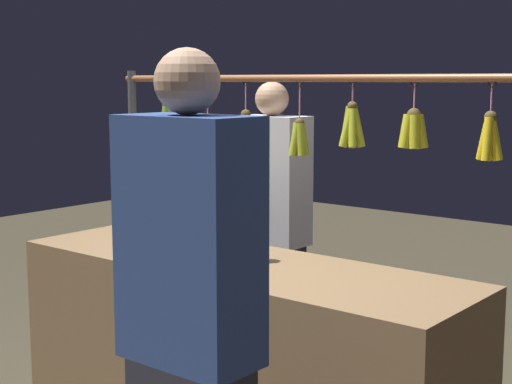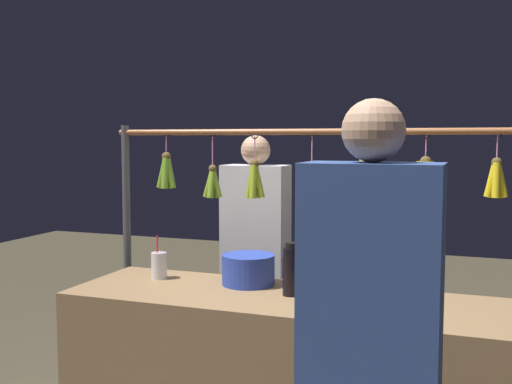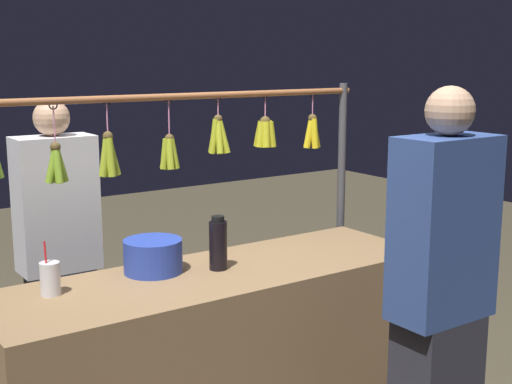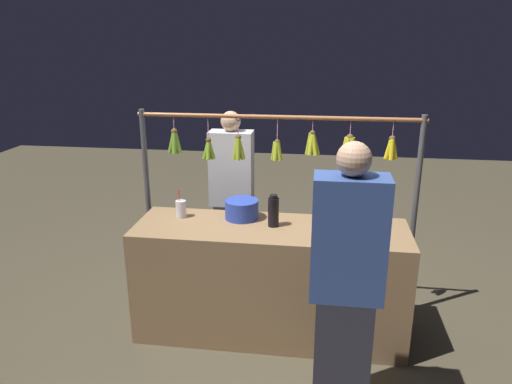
{
  "view_description": "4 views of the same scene",
  "coord_description": "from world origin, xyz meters",
  "px_view_note": "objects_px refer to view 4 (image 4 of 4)",
  "views": [
    {
      "loc": [
        -2.0,
        2.33,
        1.6
      ],
      "look_at": [
        -0.1,
        0.0,
        1.17
      ],
      "focal_mm": 54.32,
      "sensor_mm": 36.0,
      "label": 1
    },
    {
      "loc": [
        -0.81,
        2.57,
        1.58
      ],
      "look_at": [
        0.14,
        0.0,
        1.34
      ],
      "focal_mm": 43.08,
      "sensor_mm": 36.0,
      "label": 2
    },
    {
      "loc": [
        1.55,
        2.52,
        1.79
      ],
      "look_at": [
        -0.2,
        0.0,
        1.2
      ],
      "focal_mm": 49.44,
      "sensor_mm": 36.0,
      "label": 3
    },
    {
      "loc": [
        -0.34,
        3.23,
        2.19
      ],
      "look_at": [
        0.11,
        0.0,
        1.14
      ],
      "focal_mm": 33.67,
      "sensor_mm": 36.0,
      "label": 4
    }
  ],
  "objects_px": {
    "customer_person": "(346,291)",
    "water_bottle": "(273,211)",
    "drink_cup": "(181,209)",
    "vendor_person": "(232,201)",
    "blue_bucket": "(242,209)"
  },
  "relations": [
    {
      "from": "water_bottle",
      "to": "drink_cup",
      "type": "xyz_separation_m",
      "value": [
        0.72,
        -0.09,
        -0.05
      ]
    },
    {
      "from": "drink_cup",
      "to": "blue_bucket",
      "type": "bearing_deg",
      "value": -175.26
    },
    {
      "from": "blue_bucket",
      "to": "water_bottle",
      "type": "bearing_deg",
      "value": 154.05
    },
    {
      "from": "blue_bucket",
      "to": "customer_person",
      "type": "relative_size",
      "value": 0.15
    },
    {
      "from": "blue_bucket",
      "to": "drink_cup",
      "type": "distance_m",
      "value": 0.47
    },
    {
      "from": "customer_person",
      "to": "drink_cup",
      "type": "bearing_deg",
      "value": -36.88
    },
    {
      "from": "vendor_person",
      "to": "customer_person",
      "type": "height_order",
      "value": "customer_person"
    },
    {
      "from": "vendor_person",
      "to": "blue_bucket",
      "type": "bearing_deg",
      "value": 107.26
    },
    {
      "from": "water_bottle",
      "to": "customer_person",
      "type": "height_order",
      "value": "customer_person"
    },
    {
      "from": "customer_person",
      "to": "water_bottle",
      "type": "bearing_deg",
      "value": -59.13
    },
    {
      "from": "blue_bucket",
      "to": "customer_person",
      "type": "distance_m",
      "value": 1.22
    },
    {
      "from": "water_bottle",
      "to": "drink_cup",
      "type": "height_order",
      "value": "water_bottle"
    },
    {
      "from": "drink_cup",
      "to": "customer_person",
      "type": "height_order",
      "value": "customer_person"
    },
    {
      "from": "drink_cup",
      "to": "vendor_person",
      "type": "distance_m",
      "value": 0.74
    },
    {
      "from": "vendor_person",
      "to": "customer_person",
      "type": "xyz_separation_m",
      "value": [
        -0.95,
        1.59,
        0.05
      ]
    }
  ]
}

